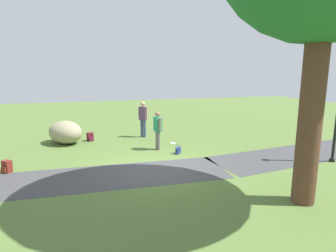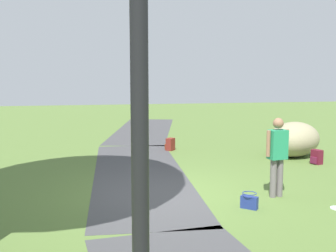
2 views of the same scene
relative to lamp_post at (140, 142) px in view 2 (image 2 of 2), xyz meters
name	(u,v)px [view 2 (image 2 of 2)]	position (x,y,z in m)	size (l,w,h in m)	color
ground_plane	(169,195)	(6.28, -1.31, -2.21)	(48.00, 48.00, 0.00)	#536D33
footpath_segment_mid	(139,173)	(8.22, -0.90, -2.20)	(8.10, 2.62, 0.01)	#403F42
footpath_segment_far	(144,130)	(16.12, -1.97, -2.20)	(8.30, 3.97, 0.01)	#403F42
lamp_post	(140,142)	(0.00, 0.00, 0.00)	(0.28, 0.28, 3.58)	black
lawn_boulder	(294,139)	(9.55, -5.73, -1.68)	(2.09, 2.26, 1.05)	gray
woman_with_handbag	(277,152)	(5.74, -3.45, -1.26)	(0.30, 0.51, 1.64)	#645D5E
handbag_on_grass	(249,201)	(5.10, -2.63, -2.06)	(0.38, 0.38, 0.31)	navy
backpack_by_boulder	(317,157)	(8.46, -5.88, -2.01)	(0.33, 0.33, 0.40)	#5B1425
spare_backpack_on_lawn	(170,144)	(11.19, -2.23, -2.01)	(0.35, 0.35, 0.40)	maroon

